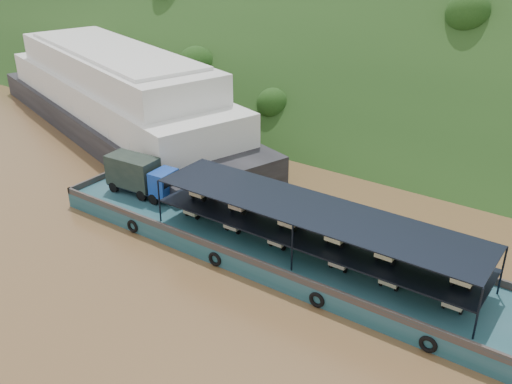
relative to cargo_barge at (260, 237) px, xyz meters
The scene contains 4 objects.
ground 1.31m from the cargo_barge, 84.19° to the right, with size 160.00×160.00×0.00m, color brown.
hillside 35.28m from the cargo_barge, 89.88° to the left, with size 140.00×28.00×28.00m, color #183312.
cargo_barge is the anchor object (origin of this frame).
passenger_ferry 30.19m from the cargo_barge, 156.36° to the left, with size 46.68×24.69×9.19m.
Camera 1 is at (20.01, -28.24, 21.68)m, focal length 40.00 mm.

